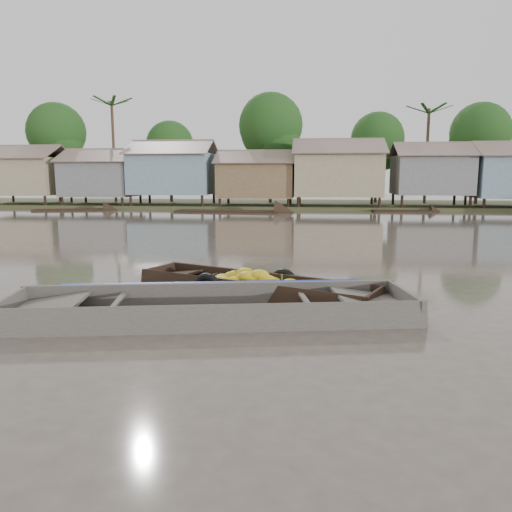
# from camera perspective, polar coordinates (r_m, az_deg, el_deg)

# --- Properties ---
(ground) EXTENTS (120.00, 120.00, 0.00)m
(ground) POSITION_cam_1_polar(r_m,az_deg,el_deg) (10.37, 3.48, -5.41)
(ground) COLOR #4D443B
(ground) RESTS_ON ground
(riverbank) EXTENTS (120.00, 12.47, 10.22)m
(riverbank) POSITION_cam_1_polar(r_m,az_deg,el_deg) (41.96, 9.88, 9.74)
(riverbank) COLOR #384723
(riverbank) RESTS_ON ground
(banana_boat) EXTENTS (5.63, 3.50, 0.77)m
(banana_boat) POSITION_cam_1_polar(r_m,az_deg,el_deg) (11.17, -0.70, -3.52)
(banana_boat) COLOR black
(banana_boat) RESTS_ON ground
(viewer_boat) EXTENTS (7.70, 3.29, 0.60)m
(viewer_boat) POSITION_cam_1_polar(r_m,az_deg,el_deg) (9.39, -4.89, -6.62)
(viewer_boat) COLOR #433D39
(viewer_boat) RESTS_ON ground
(distant_boats) EXTENTS (46.66, 15.77, 1.38)m
(distant_boats) POSITION_cam_1_polar(r_m,az_deg,el_deg) (36.00, 25.44, 4.52)
(distant_boats) COLOR black
(distant_boats) RESTS_ON ground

